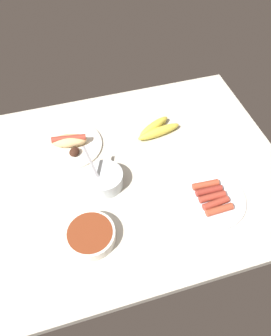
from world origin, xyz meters
TOP-DOWN VIEW (x-y plane):
  - ground_plane at (0.00, 0.00)cm, footprint 120.00×90.00cm
  - bowl_coleslaw at (7.76, 2.70)cm, footprint 13.38×13.38cm
  - banana_bunch at (-18.24, -16.37)cm, footprint 18.86×11.73cm
  - plate_sausages at (-26.08, 19.82)cm, footprint 23.50×23.50cm
  - bowl_chili at (16.72, 22.23)cm, footprint 15.87×15.87cm
  - plate_hotdog_assembled at (16.68, -18.69)cm, footprint 24.92×24.92cm

SIDE VIEW (x-z plane):
  - ground_plane at x=0.00cm, z-range -3.00..0.00cm
  - plate_sausages at x=-26.08cm, z-range -0.64..2.77cm
  - plate_hotdog_assembled at x=16.68cm, z-range -1.08..4.53cm
  - banana_bunch at x=-18.24cm, z-range -0.03..3.90cm
  - bowl_chili at x=16.72cm, z-range 0.22..4.49cm
  - bowl_coleslaw at x=7.76cm, z-range -4.57..10.98cm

